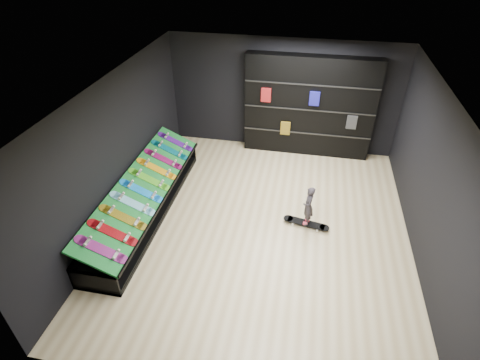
% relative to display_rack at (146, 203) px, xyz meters
% --- Properties ---
extents(floor, '(6.00, 7.00, 0.01)m').
position_rel_display_rack_xyz_m(floor, '(2.55, 0.00, -0.25)').
color(floor, beige).
rests_on(floor, ground).
extents(ceiling, '(6.00, 7.00, 0.01)m').
position_rel_display_rack_xyz_m(ceiling, '(2.55, 0.00, 2.75)').
color(ceiling, white).
rests_on(ceiling, ground).
extents(wall_back, '(6.00, 0.02, 3.00)m').
position_rel_display_rack_xyz_m(wall_back, '(2.55, 3.50, 1.25)').
color(wall_back, black).
rests_on(wall_back, ground).
extents(wall_front, '(6.00, 0.02, 3.00)m').
position_rel_display_rack_xyz_m(wall_front, '(2.55, -3.50, 1.25)').
color(wall_front, black).
rests_on(wall_front, ground).
extents(wall_left, '(0.02, 7.00, 3.00)m').
position_rel_display_rack_xyz_m(wall_left, '(-0.45, 0.00, 1.25)').
color(wall_left, black).
rests_on(wall_left, ground).
extents(wall_right, '(0.02, 7.00, 3.00)m').
position_rel_display_rack_xyz_m(wall_right, '(5.55, 0.00, 1.25)').
color(wall_right, black).
rests_on(wall_right, ground).
extents(display_rack, '(0.90, 4.50, 0.50)m').
position_rel_display_rack_xyz_m(display_rack, '(0.00, 0.00, 0.00)').
color(display_rack, black).
rests_on(display_rack, ground).
extents(turf_ramp, '(0.92, 4.50, 0.46)m').
position_rel_display_rack_xyz_m(turf_ramp, '(0.05, 0.00, 0.46)').
color(turf_ramp, '#0F6522').
rests_on(turf_ramp, display_rack).
extents(back_shelving, '(3.31, 0.39, 2.65)m').
position_rel_display_rack_xyz_m(back_shelving, '(3.26, 3.32, 1.08)').
color(back_shelving, black).
rests_on(back_shelving, ground).
extents(floor_skateboard, '(1.00, 0.40, 0.09)m').
position_rel_display_rack_xyz_m(floor_skateboard, '(3.47, 0.21, -0.20)').
color(floor_skateboard, black).
rests_on(floor_skateboard, ground).
extents(child, '(0.16, 0.21, 0.54)m').
position_rel_display_rack_xyz_m(child, '(3.47, 0.21, 0.11)').
color(child, black).
rests_on(child, floor_skateboard).
extents(display_board_0, '(0.93, 0.22, 0.50)m').
position_rel_display_rack_xyz_m(display_board_0, '(0.06, -1.90, 0.49)').
color(display_board_0, '#2626BF').
rests_on(display_board_0, turf_ramp).
extents(display_board_1, '(0.93, 0.22, 0.50)m').
position_rel_display_rack_xyz_m(display_board_1, '(0.06, -1.48, 0.49)').
color(display_board_1, red).
rests_on(display_board_1, turf_ramp).
extents(display_board_2, '(0.93, 0.22, 0.50)m').
position_rel_display_rack_xyz_m(display_board_2, '(0.06, -1.06, 0.49)').
color(display_board_2, yellow).
rests_on(display_board_2, turf_ramp).
extents(display_board_3, '(0.93, 0.22, 0.50)m').
position_rel_display_rack_xyz_m(display_board_3, '(0.06, -0.63, 0.49)').
color(display_board_3, '#0CB2E5').
rests_on(display_board_3, turf_ramp).
extents(display_board_4, '(0.93, 0.22, 0.50)m').
position_rel_display_rack_xyz_m(display_board_4, '(0.06, -0.21, 0.49)').
color(display_board_4, blue).
rests_on(display_board_4, turf_ramp).
extents(display_board_5, '(0.93, 0.22, 0.50)m').
position_rel_display_rack_xyz_m(display_board_5, '(0.06, 0.21, 0.49)').
color(display_board_5, green).
rests_on(display_board_5, turf_ramp).
extents(display_board_6, '(0.93, 0.22, 0.50)m').
position_rel_display_rack_xyz_m(display_board_6, '(0.06, 0.63, 0.49)').
color(display_board_6, orange).
rests_on(display_board_6, turf_ramp).
extents(display_board_7, '(0.93, 0.22, 0.50)m').
position_rel_display_rack_xyz_m(display_board_7, '(0.06, 1.06, 0.49)').
color(display_board_7, '#E5198C').
rests_on(display_board_7, turf_ramp).
extents(display_board_8, '(0.93, 0.22, 0.50)m').
position_rel_display_rack_xyz_m(display_board_8, '(0.06, 1.48, 0.49)').
color(display_board_8, '#0C8C99').
rests_on(display_board_8, turf_ramp).
extents(display_board_9, '(0.93, 0.22, 0.50)m').
position_rel_display_rack_xyz_m(display_board_9, '(0.06, 1.90, 0.49)').
color(display_board_9, purple).
rests_on(display_board_9, turf_ramp).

